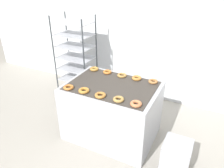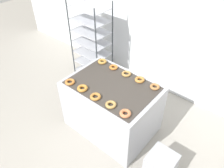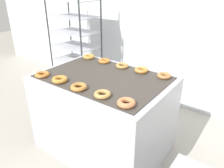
% 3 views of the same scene
% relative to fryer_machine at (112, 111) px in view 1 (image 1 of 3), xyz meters
% --- Properties ---
extents(ground_plane, '(14.00, 14.00, 0.00)m').
position_rel_fryer_machine_xyz_m(ground_plane, '(-0.00, -0.72, -0.44)').
color(ground_plane, '#9E998E').
extents(wall_back, '(8.00, 0.05, 2.80)m').
position_rel_fryer_machine_xyz_m(wall_back, '(-0.00, 1.41, 0.96)').
color(wall_back, silver).
rests_on(wall_back, ground_plane).
extents(fryer_machine, '(1.31, 0.94, 0.88)m').
position_rel_fryer_machine_xyz_m(fryer_machine, '(0.00, 0.00, 0.00)').
color(fryer_machine, '#A8AAB2').
rests_on(fryer_machine, ground_plane).
extents(baking_rack_cart, '(0.69, 0.47, 1.62)m').
position_rel_fryer_machine_xyz_m(baking_rack_cart, '(-1.17, 0.79, 0.39)').
color(baking_rack_cart, '#33383D').
rests_on(baking_rack_cart, ground_plane).
extents(glaze_bin, '(0.34, 0.35, 0.43)m').
position_rel_fryer_machine_xyz_m(glaze_bin, '(1.04, -0.27, -0.22)').
color(glaze_bin, '#A8AAB2').
rests_on(glaze_bin, ground_plane).
extents(donut_near_leftmost, '(0.14, 0.14, 0.04)m').
position_rel_fryer_machine_xyz_m(donut_near_leftmost, '(-0.50, -0.35, 0.46)').
color(donut_near_leftmost, '#B36A2D').
rests_on(donut_near_leftmost, fryer_machine).
extents(donut_near_left, '(0.15, 0.15, 0.04)m').
position_rel_fryer_machine_xyz_m(donut_near_left, '(-0.26, -0.33, 0.46)').
color(donut_near_left, '#B3762E').
rests_on(donut_near_left, fryer_machine).
extents(donut_near_center, '(0.15, 0.15, 0.04)m').
position_rel_fryer_machine_xyz_m(donut_near_center, '(-0.00, -0.34, 0.46)').
color(donut_near_center, '#AB7031').
rests_on(donut_near_center, fryer_machine).
extents(donut_near_right, '(0.14, 0.14, 0.04)m').
position_rel_fryer_machine_xyz_m(donut_near_right, '(0.25, -0.33, 0.46)').
color(donut_near_right, '#A88043').
rests_on(donut_near_right, fryer_machine).
extents(donut_near_rightmost, '(0.14, 0.14, 0.04)m').
position_rel_fryer_machine_xyz_m(donut_near_rightmost, '(0.49, -0.33, 0.46)').
color(donut_near_rightmost, '#BD6F44').
rests_on(donut_near_rightmost, fryer_machine).
extents(donut_far_leftmost, '(0.14, 0.14, 0.04)m').
position_rel_fryer_machine_xyz_m(donut_far_leftmost, '(-0.49, 0.34, 0.46)').
color(donut_far_leftmost, '#AC7C36').
rests_on(donut_far_leftmost, fryer_machine).
extents(donut_far_left, '(0.13, 0.13, 0.04)m').
position_rel_fryer_machine_xyz_m(donut_far_left, '(-0.25, 0.34, 0.46)').
color(donut_far_left, '#BD6D2B').
rests_on(donut_far_left, fryer_machine).
extents(donut_far_center, '(0.14, 0.14, 0.04)m').
position_rel_fryer_machine_xyz_m(donut_far_center, '(0.01, 0.33, 0.46)').
color(donut_far_center, '#A77B3F').
rests_on(donut_far_center, fryer_machine).
extents(donut_far_right, '(0.14, 0.14, 0.04)m').
position_rel_fryer_machine_xyz_m(donut_far_right, '(0.25, 0.33, 0.46)').
color(donut_far_right, '#B57734').
rests_on(donut_far_right, fryer_machine).
extents(donut_far_rightmost, '(0.14, 0.14, 0.04)m').
position_rel_fryer_machine_xyz_m(donut_far_rightmost, '(0.50, 0.34, 0.46)').
color(donut_far_rightmost, '#A76E3C').
rests_on(donut_far_rightmost, fryer_machine).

